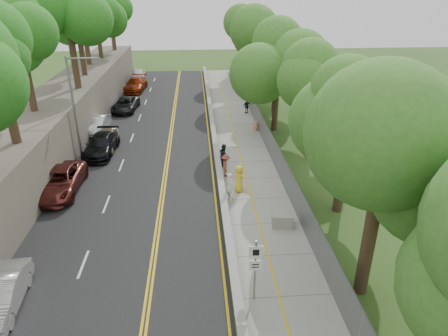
{
  "coord_description": "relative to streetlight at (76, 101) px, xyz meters",
  "views": [
    {
      "loc": [
        -1.29,
        -16.62,
        12.94
      ],
      "look_at": [
        0.5,
        8.0,
        1.4
      ],
      "focal_mm": 32.0,
      "sensor_mm": 36.0,
      "label": 1
    }
  ],
  "objects": [
    {
      "name": "car_1",
      "position": [
        0.57,
        -16.81,
        -3.88
      ],
      "size": [
        1.87,
        4.48,
        1.44
      ],
      "primitive_type": "imported",
      "rotation": [
        0.0,
        0.0,
        0.08
      ],
      "color": "silver",
      "rests_on": "road"
    },
    {
      "name": "car_5",
      "position": [
        -0.14,
        6.02,
        -3.88
      ],
      "size": [
        1.85,
        4.45,
        1.43
      ],
      "primitive_type": "imported",
      "rotation": [
        0.0,
        0.0,
        -0.08
      ],
      "color": "silver",
      "rests_on": "road"
    },
    {
      "name": "car_2",
      "position": [
        -0.14,
        -6.11,
        -3.79
      ],
      "size": [
        2.7,
        5.83,
        1.62
      ],
      "primitive_type": "imported",
      "rotation": [
        0.0,
        0.0,
        0.0
      ],
      "color": "maroon",
      "rests_on": "road"
    },
    {
      "name": "signpost",
      "position": [
        11.51,
        -17.02,
        -2.68
      ],
      "size": [
        0.62,
        0.09,
        3.1
      ],
      "color": "gray",
      "rests_on": "sidewalk"
    },
    {
      "name": "construction_barrel",
      "position": [
        14.76,
        5.24,
        -4.17
      ],
      "size": [
        0.51,
        0.51,
        0.84
      ],
      "primitive_type": "cylinder",
      "color": "#C93500",
      "rests_on": "sidewalk"
    },
    {
      "name": "concrete_block",
      "position": [
        13.96,
        -11.25,
        -4.2
      ],
      "size": [
        1.27,
        1.02,
        0.78
      ],
      "primitive_type": "cube",
      "rotation": [
        0.0,
        0.0,
        -0.13
      ],
      "color": "gray",
      "rests_on": "sidewalk"
    },
    {
      "name": "person_far",
      "position": [
        14.63,
        10.65,
        -3.8
      ],
      "size": [
        1.01,
        0.69,
        1.59
      ],
      "primitive_type": "imported",
      "rotation": [
        0.0,
        0.0,
        3.5
      ],
      "color": "black",
      "rests_on": "sidewalk"
    },
    {
      "name": "painter_1",
      "position": [
        11.21,
        -7.95,
        -3.65
      ],
      "size": [
        0.54,
        0.74,
        1.88
      ],
      "primitive_type": "imported",
      "rotation": [
        0.0,
        0.0,
        1.71
      ],
      "color": "white",
      "rests_on": "sidewalk"
    },
    {
      "name": "ground",
      "position": [
        10.46,
        -14.0,
        -4.64
      ],
      "size": [
        140.0,
        140.0,
        0.0
      ],
      "primitive_type": "plane",
      "color": "#33511E",
      "rests_on": "ground"
    },
    {
      "name": "rock_embankment",
      "position": [
        -3.04,
        1.0,
        -2.64
      ],
      "size": [
        5.0,
        66.0,
        4.0
      ],
      "primitive_type": "cube",
      "color": "#595147",
      "rests_on": "ground"
    },
    {
      "name": "car_4",
      "position": [
        1.46,
        1.48,
        -3.83
      ],
      "size": [
        1.92,
        4.57,
        1.54
      ],
      "primitive_type": "imported",
      "rotation": [
        0.0,
        0.0,
        -0.02
      ],
      "color": "tan",
      "rests_on": "road"
    },
    {
      "name": "painter_2",
      "position": [
        11.21,
        -2.6,
        -3.72
      ],
      "size": [
        0.72,
        0.89,
        1.74
      ],
      "primitive_type": "imported",
      "rotation": [
        0.0,
        0.0,
        1.65
      ],
      "color": "black",
      "rests_on": "sidewalk"
    },
    {
      "name": "streetlight",
      "position": [
        0.0,
        0.0,
        0.0
      ],
      "size": [
        2.52,
        0.22,
        8.0
      ],
      "color": "gray",
      "rests_on": "ground"
    },
    {
      "name": "road",
      "position": [
        5.06,
        1.0,
        -4.62
      ],
      "size": [
        11.2,
        66.0,
        0.04
      ],
      "primitive_type": "cube",
      "color": "black",
      "rests_on": "ground"
    },
    {
      "name": "painter_0",
      "position": [
        11.91,
        -6.87,
        -3.65
      ],
      "size": [
        0.62,
        0.93,
        1.88
      ],
      "primitive_type": "imported",
      "rotation": [
        0.0,
        0.0,
        1.59
      ],
      "color": "yellow",
      "rests_on": "sidewalk"
    },
    {
      "name": "chainlink_fence",
      "position": [
        15.11,
        1.0,
        -3.64
      ],
      "size": [
        0.04,
        66.0,
        2.0
      ],
      "primitive_type": "cube",
      "color": "slate",
      "rests_on": "ground"
    },
    {
      "name": "trees_fenceside",
      "position": [
        17.46,
        1.0,
        2.36
      ],
      "size": [
        7.0,
        66.0,
        14.0
      ],
      "primitive_type": null,
      "color": "#46852D",
      "rests_on": "ground"
    },
    {
      "name": "jersey_barrier",
      "position": [
        10.71,
        1.0,
        -4.34
      ],
      "size": [
        0.42,
        66.0,
        0.6
      ],
      "primitive_type": "cube",
      "color": "#A1D530",
      "rests_on": "ground"
    },
    {
      "name": "car_8",
      "position": [
        1.06,
        27.24,
        -3.76
      ],
      "size": [
        2.3,
        5.03,
        1.67
      ],
      "primitive_type": "imported",
      "rotation": [
        0.0,
        0.0,
        0.07
      ],
      "color": "white",
      "rests_on": "road"
    },
    {
      "name": "car_7",
      "position": [
        1.46,
        21.62,
        -3.78
      ],
      "size": [
        2.77,
        5.85,
        1.65
      ],
      "primitive_type": "imported",
      "rotation": [
        0.0,
        0.0,
        -0.08
      ],
      "color": "maroon",
      "rests_on": "road"
    },
    {
      "name": "car_6",
      "position": [
        1.46,
        12.62,
        -3.89
      ],
      "size": [
        2.76,
        5.27,
        1.42
      ],
      "primitive_type": "imported",
      "rotation": [
        0.0,
        0.0,
        -0.08
      ],
      "color": "black",
      "rests_on": "road"
    },
    {
      "name": "car_3",
      "position": [
        1.33,
        0.46,
        -3.82
      ],
      "size": [
        2.49,
        5.48,
        1.56
      ],
      "primitive_type": "imported",
      "rotation": [
        0.0,
        0.0,
        -0.06
      ],
      "color": "black",
      "rests_on": "road"
    },
    {
      "name": "trees_embankment",
      "position": [
        -2.54,
        1.0,
        5.86
      ],
      "size": [
        6.4,
        66.0,
        13.0
      ],
      "primitive_type": null,
      "color": "#2F8522",
      "rests_on": "rock_embankment"
    },
    {
      "name": "sidewalk",
      "position": [
        13.01,
        1.0,
        -4.61
      ],
      "size": [
        4.2,
        66.0,
        0.05
      ],
      "primitive_type": "cube",
      "color": "gray",
      "rests_on": "ground"
    },
    {
      "name": "painter_3",
      "position": [
        11.21,
        -4.49,
        -3.75
      ],
      "size": [
        0.68,
        1.12,
        1.68
      ],
      "primitive_type": "imported",
      "rotation": [
        0.0,
        0.0,
        1.51
      ],
      "color": "brown",
      "rests_on": "sidewalk"
    }
  ]
}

